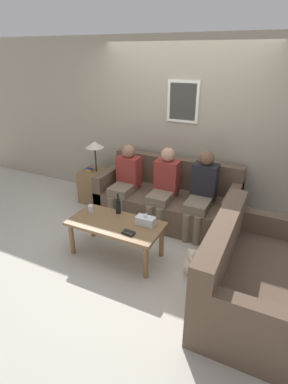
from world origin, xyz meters
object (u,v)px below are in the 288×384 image
(person_middle, at_px, (164,185))
(person_right, at_px, (202,191))
(couch_side, at_px, (249,278))
(couch_main, at_px, (168,200))
(coffee_table, at_px, (116,227))
(drinking_glass, at_px, (91,209))
(wine_bottle, at_px, (118,206))
(person_left, at_px, (125,179))
(teddy_bear, at_px, (193,263))

(person_middle, distance_m, person_right, 0.54)
(couch_side, xyz_separation_m, person_right, (-0.84, 1.12, 0.32))
(couch_main, xyz_separation_m, coffee_table, (-0.22, -1.19, 0.11))
(drinking_glass, xyz_separation_m, person_right, (1.19, 0.94, 0.10))
(person_middle, xyz_separation_m, person_right, (0.54, 0.04, 0.01))
(couch_main, bearing_deg, wine_bottle, -108.04)
(person_middle, bearing_deg, person_right, 3.79)
(couch_main, xyz_separation_m, drinking_glass, (-0.64, -1.10, 0.22))
(person_left, xyz_separation_m, teddy_bear, (1.38, -0.91, -0.46))
(coffee_table, xyz_separation_m, drinking_glass, (-0.42, 0.09, 0.11))
(person_middle, bearing_deg, wine_bottle, -112.41)
(couch_main, relative_size, person_right, 1.76)
(coffee_table, height_order, person_left, person_left)
(wine_bottle, xyz_separation_m, person_middle, (0.32, 0.77, 0.04))
(drinking_glass, height_order, person_left, person_left)
(drinking_glass, relative_size, person_left, 0.09)
(wine_bottle, relative_size, person_middle, 0.24)
(person_left, height_order, teddy_bear, person_left)
(couch_main, xyz_separation_m, teddy_bear, (0.76, -1.12, -0.16))
(person_right, bearing_deg, drinking_glass, -141.70)
(couch_main, height_order, couch_side, same)
(couch_side, relative_size, person_middle, 1.41)
(couch_side, xyz_separation_m, person_middle, (-1.39, 1.09, 0.32))
(person_left, bearing_deg, person_right, 2.44)
(person_left, relative_size, teddy_bear, 3.33)
(teddy_bear, bearing_deg, couch_main, 124.08)
(couch_main, distance_m, coffee_table, 1.21)
(couch_side, xyz_separation_m, teddy_bear, (-0.63, 0.17, -0.16))
(couch_main, bearing_deg, drinking_glass, -120.34)
(couch_side, bearing_deg, coffee_table, 86.52)
(wine_bottle, xyz_separation_m, teddy_bear, (1.07, -0.16, -0.43))
(coffee_table, relative_size, person_right, 0.99)
(drinking_glass, distance_m, teddy_bear, 1.45)
(drinking_glass, bearing_deg, wine_bottle, 22.55)
(coffee_table, xyz_separation_m, person_left, (-0.41, 0.98, 0.20))
(person_left, height_order, person_middle, person_middle)
(drinking_glass, xyz_separation_m, teddy_bear, (1.40, -0.02, -0.38))
(couch_side, bearing_deg, person_middle, 51.87)
(wine_bottle, bearing_deg, person_right, 43.04)
(wine_bottle, height_order, person_middle, person_middle)
(drinking_glass, height_order, person_middle, person_middle)
(couch_side, distance_m, coffee_table, 1.62)
(couch_side, relative_size, wine_bottle, 5.97)
(couch_main, relative_size, teddy_bear, 6.14)
(couch_main, xyz_separation_m, person_left, (-0.63, -0.21, 0.30))
(person_middle, height_order, person_right, person_right)
(couch_main, distance_m, person_right, 0.65)
(drinking_glass, bearing_deg, teddy_bear, -0.74)
(wine_bottle, bearing_deg, couch_side, -10.69)
(person_middle, bearing_deg, teddy_bear, -50.72)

